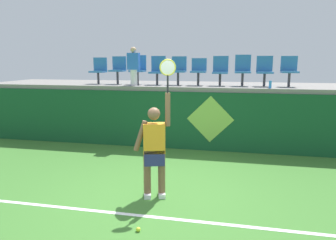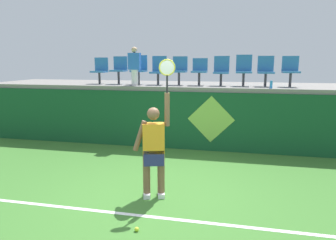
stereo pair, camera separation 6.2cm
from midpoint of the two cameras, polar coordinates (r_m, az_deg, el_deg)
ground_plane at (r=5.81m, az=-2.04°, el=-13.85°), size 40.00×40.00×0.00m
court_back_wall at (r=8.58m, az=3.25°, el=-0.07°), size 12.92×0.20×1.61m
spectator_platform at (r=9.68m, az=4.48°, el=6.31°), size 12.92×2.58×0.12m
court_baseline_stripe at (r=5.14m, az=-4.25°, el=-17.27°), size 11.63×0.08×0.01m
tennis_player at (r=5.47m, az=-2.29°, el=-5.12°), size 0.73×0.36×2.46m
tennis_ball at (r=4.74m, az=-5.42°, el=-19.48°), size 0.07×0.07×0.07m
water_bottle at (r=8.50m, az=18.75°, el=6.23°), size 0.07×0.07×0.20m
stadium_chair_0 at (r=9.99m, az=-12.28°, el=9.16°), size 0.44×0.42×0.81m
stadium_chair_1 at (r=9.74m, az=-8.83°, el=9.42°), size 0.44×0.42×0.85m
stadium_chair_2 at (r=9.53m, az=-5.15°, el=9.53°), size 0.44×0.42×0.88m
stadium_chair_3 at (r=9.37m, az=-1.54°, el=9.35°), size 0.44×0.42×0.85m
stadium_chair_4 at (r=9.24m, az=2.33°, el=9.42°), size 0.44×0.42×0.84m
stadium_chair_5 at (r=9.14m, az=6.06°, el=9.23°), size 0.44×0.42×0.79m
stadium_chair_6 at (r=9.11m, az=10.04°, el=9.17°), size 0.44×0.42×0.85m
stadium_chair_7 at (r=9.10m, az=14.04°, el=9.16°), size 0.44×0.42×0.88m
stadium_chair_8 at (r=9.14m, az=17.82°, el=8.87°), size 0.44×0.42×0.85m
stadium_chair_9 at (r=9.21m, az=21.92°, el=8.68°), size 0.44×0.42×0.84m
spectator_0 at (r=9.11m, az=-6.01°, el=9.97°), size 0.34×0.20×1.10m
wall_signage_mount at (r=8.58m, az=8.01°, el=-5.66°), size 1.27×0.01×1.52m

